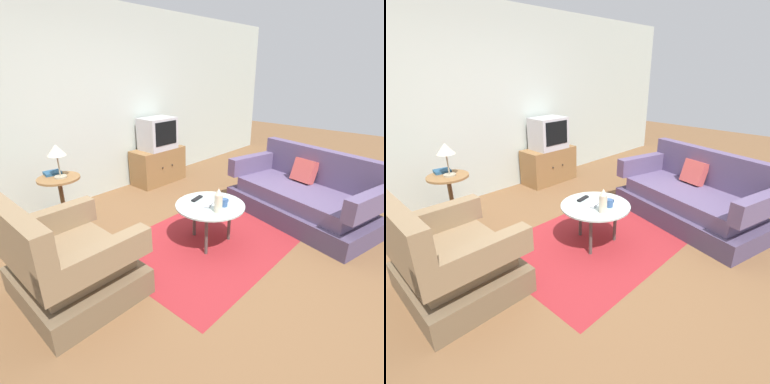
{
  "view_description": "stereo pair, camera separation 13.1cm",
  "coord_description": "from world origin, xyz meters",
  "views": [
    {
      "loc": [
        -2.21,
        -1.69,
        1.82
      ],
      "look_at": [
        0.1,
        0.38,
        0.55
      ],
      "focal_mm": 28.03,
      "sensor_mm": 36.0,
      "label": 1
    },
    {
      "loc": [
        -2.12,
        -1.78,
        1.82
      ],
      "look_at": [
        0.1,
        0.38,
        0.55
      ],
      "focal_mm": 28.03,
      "sensor_mm": 36.0,
      "label": 2
    }
  ],
  "objects": [
    {
      "name": "television",
      "position": [
        1.08,
        2.01,
        0.84
      ],
      "size": [
        0.56,
        0.42,
        0.51
      ],
      "color": "#B7B7BC",
      "rests_on": "tv_stand"
    },
    {
      "name": "vase",
      "position": [
        0.03,
        -0.04,
        0.59
      ],
      "size": [
        0.08,
        0.08,
        0.26
      ],
      "color": "beige",
      "rests_on": "coffee_table"
    },
    {
      "name": "back_wall",
      "position": [
        0.0,
        2.35,
        1.35
      ],
      "size": [
        9.0,
        0.12,
        2.7
      ],
      "primitive_type": "cube",
      "color": "#B2BCB2",
      "rests_on": "ground"
    },
    {
      "name": "tv_stand",
      "position": [
        1.08,
        2.03,
        0.29
      ],
      "size": [
        0.9,
        0.47,
        0.59
      ],
      "color": "olive",
      "rests_on": "ground"
    },
    {
      "name": "area_rug",
      "position": [
        0.11,
        0.13,
        0.0
      ],
      "size": [
        2.06,
        1.54,
        0.0
      ],
      "primitive_type": "cube",
      "color": "maroon",
      "rests_on": "ground"
    },
    {
      "name": "ground_plane",
      "position": [
        0.0,
        0.0,
        0.0
      ],
      "size": [
        16.0,
        16.0,
        0.0
      ],
      "primitive_type": "plane",
      "color": "brown"
    },
    {
      "name": "armchair",
      "position": [
        -1.35,
        0.46,
        0.31
      ],
      "size": [
        0.89,
        1.0,
        0.92
      ],
      "rotation": [
        0.0,
        0.0,
        -1.58
      ],
      "color": "brown",
      "rests_on": "ground"
    },
    {
      "name": "table_lamp",
      "position": [
        -0.78,
        1.64,
        0.96
      ],
      "size": [
        0.21,
        0.21,
        0.39
      ],
      "color": "#9E937A",
      "rests_on": "side_table"
    },
    {
      "name": "book",
      "position": [
        -0.79,
        1.83,
        0.67
      ],
      "size": [
        0.21,
        0.19,
        0.03
      ],
      "rotation": [
        0.0,
        0.0,
        -0.16
      ],
      "color": "navy",
      "rests_on": "side_table"
    },
    {
      "name": "mug",
      "position": [
        0.18,
        -0.01,
        0.51
      ],
      "size": [
        0.12,
        0.08,
        0.08
      ],
      "color": "#335184",
      "rests_on": "coffee_table"
    },
    {
      "name": "tv_remote_silver",
      "position": [
        0.09,
        0.12,
        0.48
      ],
      "size": [
        0.18,
        0.1,
        0.02
      ],
      "rotation": [
        0.0,
        0.0,
        3.44
      ],
      "color": "#B2B2B7",
      "rests_on": "coffee_table"
    },
    {
      "name": "tv_remote_dark",
      "position": [
        0.12,
        0.32,
        0.48
      ],
      "size": [
        0.18,
        0.07,
        0.02
      ],
      "rotation": [
        0.0,
        0.0,
        3.29
      ],
      "color": "black",
      "rests_on": "coffee_table"
    },
    {
      "name": "couch",
      "position": [
        1.4,
        -0.38,
        0.29
      ],
      "size": [
        1.33,
        2.01,
        0.87
      ],
      "rotation": [
        0.0,
        0.0,
        1.32
      ],
      "color": "#4B3E5C",
      "rests_on": "ground"
    },
    {
      "name": "side_table",
      "position": [
        -0.8,
        1.66,
        0.47
      ],
      "size": [
        0.48,
        0.48,
        0.66
      ],
      "color": "olive",
      "rests_on": "ground"
    },
    {
      "name": "coffee_table",
      "position": [
        0.11,
        0.13,
        0.43
      ],
      "size": [
        0.75,
        0.75,
        0.47
      ],
      "color": "#B2C6C1",
      "rests_on": "ground"
    }
  ]
}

